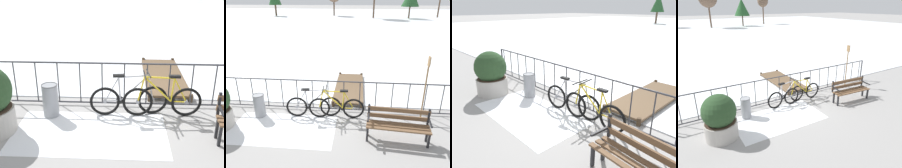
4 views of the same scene
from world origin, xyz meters
TOP-DOWN VIEW (x-y plane):
  - ground_plane at (0.00, 0.00)m, footprint 160.00×160.00m
  - frozen_pond at (0.00, 28.40)m, footprint 80.00×56.00m
  - snow_patch at (-0.91, -1.20)m, footprint 3.02×1.67m
  - railing_fence at (0.00, 0.00)m, footprint 9.06×0.06m
  - bicycle_near_railing at (-0.15, -0.40)m, footprint 1.71×0.52m
  - bicycle_second at (0.57, -0.43)m, footprint 1.71×0.52m
  - park_bench at (2.26, -1.37)m, footprint 1.64×0.63m
  - trash_bin at (-1.84, -0.54)m, footprint 0.35×0.35m
  - oar_upright at (3.17, -0.23)m, footprint 0.04×0.16m
  - wooden_dock at (0.86, 1.79)m, footprint 1.10×3.09m

SIDE VIEW (x-z plane):
  - ground_plane at x=0.00m, z-range 0.00..0.00m
  - snow_patch at x=-0.91m, z-range 0.00..0.01m
  - frozen_pond at x=0.00m, z-range 0.00..0.03m
  - wooden_dock at x=0.86m, z-range 0.02..0.22m
  - bicycle_near_railing at x=-0.15m, z-range -0.12..0.86m
  - bicycle_second at x=0.57m, z-range -0.12..0.86m
  - trash_bin at x=-1.84m, z-range 0.01..0.74m
  - park_bench at x=2.26m, z-range 0.07..0.96m
  - railing_fence at x=0.00m, z-range 0.02..1.09m
  - oar_upright at x=3.17m, z-range 0.15..2.13m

